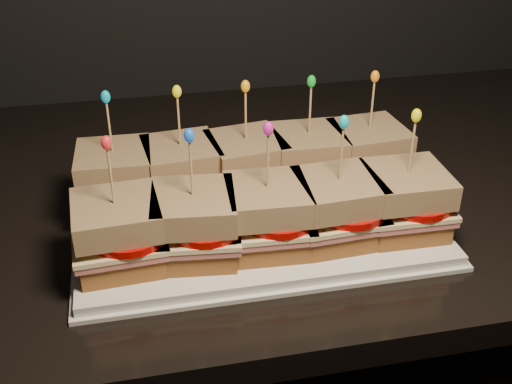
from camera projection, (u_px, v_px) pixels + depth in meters
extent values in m
cube|color=black|center=(378.00, 377.00, 1.27)|extent=(2.32, 0.71, 0.88)
cube|color=black|center=(405.00, 172.00, 1.03)|extent=(2.36, 0.75, 0.04)
cube|color=white|center=(256.00, 222.00, 0.85)|extent=(0.46, 0.29, 0.02)
cube|color=white|center=(256.00, 225.00, 0.86)|extent=(0.47, 0.30, 0.01)
cube|color=brown|center=(118.00, 196.00, 0.87)|extent=(0.10, 0.10, 0.03)
cube|color=#C16560|center=(117.00, 185.00, 0.86)|extent=(0.11, 0.10, 0.01)
cube|color=#FFE3A2|center=(116.00, 181.00, 0.86)|extent=(0.11, 0.11, 0.01)
cylinder|color=#AF0805|center=(125.00, 177.00, 0.85)|extent=(0.09, 0.09, 0.01)
cube|color=#55280E|center=(114.00, 162.00, 0.84)|extent=(0.10, 0.10, 0.03)
cylinder|color=tan|center=(110.00, 130.00, 0.82)|extent=(0.00, 0.00, 0.09)
ellipsoid|color=#0B9EC3|center=(106.00, 97.00, 0.80)|extent=(0.01, 0.01, 0.02)
cube|color=brown|center=(183.00, 190.00, 0.88)|extent=(0.10, 0.10, 0.03)
cube|color=#C16560|center=(183.00, 179.00, 0.88)|extent=(0.11, 0.11, 0.01)
cube|color=#FFE3A2|center=(182.00, 174.00, 0.87)|extent=(0.12, 0.11, 0.01)
cylinder|color=#AF0805|center=(191.00, 171.00, 0.87)|extent=(0.09, 0.09, 0.01)
cube|color=#55280E|center=(181.00, 156.00, 0.86)|extent=(0.11, 0.11, 0.03)
cylinder|color=tan|center=(179.00, 124.00, 0.83)|extent=(0.00, 0.00, 0.09)
ellipsoid|color=#F2F313|center=(177.00, 91.00, 0.81)|extent=(0.01, 0.01, 0.02)
cube|color=brown|center=(246.00, 183.00, 0.90)|extent=(0.11, 0.11, 0.03)
cube|color=#C16560|center=(246.00, 172.00, 0.89)|extent=(0.12, 0.11, 0.01)
cube|color=#FFE3A2|center=(246.00, 168.00, 0.89)|extent=(0.12, 0.12, 0.01)
cylinder|color=#AF0805|center=(255.00, 164.00, 0.88)|extent=(0.09, 0.09, 0.01)
cube|color=#55280E|center=(246.00, 150.00, 0.87)|extent=(0.11, 0.11, 0.03)
cylinder|color=tan|center=(246.00, 118.00, 0.85)|extent=(0.00, 0.00, 0.09)
ellipsoid|color=orange|center=(245.00, 86.00, 0.83)|extent=(0.01, 0.01, 0.02)
cube|color=brown|center=(307.00, 177.00, 0.92)|extent=(0.10, 0.10, 0.03)
cube|color=#C16560|center=(308.00, 166.00, 0.91)|extent=(0.11, 0.10, 0.01)
cube|color=#FFE3A2|center=(308.00, 162.00, 0.90)|extent=(0.11, 0.11, 0.01)
cylinder|color=#AF0805|center=(317.00, 158.00, 0.90)|extent=(0.09, 0.09, 0.01)
cube|color=#55280E|center=(309.00, 144.00, 0.89)|extent=(0.10, 0.10, 0.03)
cylinder|color=tan|center=(310.00, 113.00, 0.87)|extent=(0.00, 0.00, 0.09)
ellipsoid|color=green|center=(311.00, 81.00, 0.84)|extent=(0.01, 0.01, 0.02)
cube|color=brown|center=(366.00, 171.00, 0.93)|extent=(0.10, 0.10, 0.03)
cube|color=#C16560|center=(367.00, 160.00, 0.92)|extent=(0.11, 0.11, 0.01)
cube|color=#FFE3A2|center=(367.00, 156.00, 0.92)|extent=(0.11, 0.11, 0.01)
cylinder|color=#AF0805|center=(377.00, 152.00, 0.91)|extent=(0.09, 0.09, 0.01)
cube|color=#55280E|center=(369.00, 138.00, 0.90)|extent=(0.10, 0.10, 0.03)
cylinder|color=tan|center=(372.00, 108.00, 0.88)|extent=(0.00, 0.00, 0.09)
ellipsoid|color=orange|center=(375.00, 76.00, 0.86)|extent=(0.01, 0.01, 0.02)
cube|color=brown|center=(121.00, 253.00, 0.76)|extent=(0.10, 0.10, 0.03)
cube|color=#C16560|center=(119.00, 241.00, 0.75)|extent=(0.11, 0.11, 0.01)
cube|color=#FFE3A2|center=(119.00, 236.00, 0.74)|extent=(0.11, 0.11, 0.01)
cylinder|color=#AF0805|center=(129.00, 232.00, 0.74)|extent=(0.09, 0.09, 0.01)
cube|color=#55280E|center=(116.00, 215.00, 0.73)|extent=(0.10, 0.10, 0.03)
cylinder|color=tan|center=(111.00, 180.00, 0.71)|extent=(0.00, 0.00, 0.09)
ellipsoid|color=red|center=(106.00, 143.00, 0.68)|extent=(0.01, 0.01, 0.02)
cube|color=brown|center=(195.00, 244.00, 0.77)|extent=(0.10, 0.10, 0.03)
cube|color=#C16560|center=(195.00, 232.00, 0.76)|extent=(0.11, 0.11, 0.01)
cube|color=#FFE3A2|center=(194.00, 227.00, 0.76)|extent=(0.12, 0.11, 0.01)
cylinder|color=#AF0805|center=(205.00, 224.00, 0.75)|extent=(0.09, 0.09, 0.01)
cube|color=#55280E|center=(193.00, 207.00, 0.75)|extent=(0.11, 0.11, 0.03)
cylinder|color=tan|center=(191.00, 172.00, 0.72)|extent=(0.00, 0.00, 0.09)
ellipsoid|color=blue|center=(189.00, 136.00, 0.70)|extent=(0.01, 0.01, 0.02)
cube|color=brown|center=(267.00, 236.00, 0.79)|extent=(0.10, 0.10, 0.03)
cube|color=#C16560|center=(267.00, 224.00, 0.78)|extent=(0.11, 0.11, 0.01)
cube|color=#FFE3A2|center=(267.00, 219.00, 0.78)|extent=(0.11, 0.11, 0.01)
cylinder|color=#AF0805|center=(278.00, 215.00, 0.77)|extent=(0.09, 0.09, 0.01)
cube|color=#55280E|center=(268.00, 199.00, 0.76)|extent=(0.10, 0.10, 0.03)
cylinder|color=tan|center=(268.00, 164.00, 0.74)|extent=(0.00, 0.00, 0.09)
ellipsoid|color=#C52097|center=(268.00, 129.00, 0.71)|extent=(0.01, 0.01, 0.02)
cube|color=brown|center=(336.00, 227.00, 0.80)|extent=(0.10, 0.10, 0.03)
cube|color=#C16560|center=(337.00, 216.00, 0.79)|extent=(0.11, 0.11, 0.01)
cube|color=#FFE3A2|center=(337.00, 211.00, 0.79)|extent=(0.11, 0.11, 0.01)
cylinder|color=#AF0805|center=(349.00, 207.00, 0.78)|extent=(0.09, 0.09, 0.01)
cube|color=#55280E|center=(339.00, 191.00, 0.78)|extent=(0.10, 0.10, 0.03)
cylinder|color=tan|center=(341.00, 157.00, 0.75)|extent=(0.00, 0.00, 0.09)
ellipsoid|color=#10ABC1|center=(344.00, 122.00, 0.73)|extent=(0.01, 0.01, 0.02)
cube|color=brown|center=(402.00, 219.00, 0.82)|extent=(0.10, 0.10, 0.03)
cube|color=#C16560|center=(404.00, 208.00, 0.81)|extent=(0.11, 0.10, 0.01)
cube|color=#FFE3A2|center=(404.00, 203.00, 0.81)|extent=(0.11, 0.10, 0.01)
cylinder|color=#AF0805|center=(416.00, 200.00, 0.80)|extent=(0.09, 0.09, 0.01)
cube|color=#55280E|center=(407.00, 184.00, 0.79)|extent=(0.10, 0.10, 0.03)
cylinder|color=tan|center=(412.00, 150.00, 0.77)|extent=(0.00, 0.00, 0.09)
ellipsoid|color=yellow|center=(416.00, 116.00, 0.75)|extent=(0.01, 0.01, 0.02)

